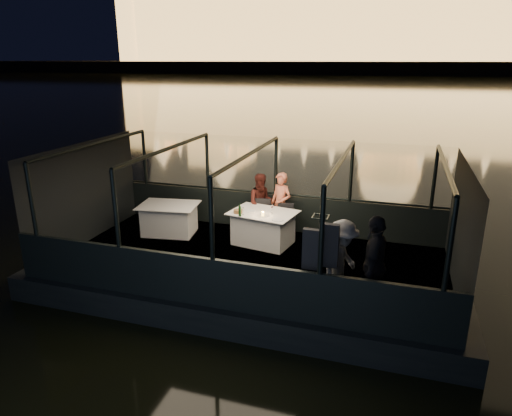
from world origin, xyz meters
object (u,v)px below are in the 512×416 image
(dining_table_aft, at_px, (169,218))
(chair_port_right, at_px, (284,221))
(person_man_maroon, at_px, (262,203))
(person_woman_coral, at_px, (281,205))
(chair_port_left, at_px, (260,218))
(passenger_dark, at_px, (374,265))
(wine_bottle, at_px, (240,210))
(coat_stand, at_px, (318,264))
(passenger_stripe, at_px, (341,260))
(dining_table_central, at_px, (263,228))

(dining_table_aft, distance_m, chair_port_right, 2.79)
(dining_table_aft, distance_m, person_man_maroon, 2.29)
(dining_table_aft, bearing_deg, person_man_maroon, 20.17)
(person_woman_coral, bearing_deg, chair_port_left, -124.61)
(chair_port_right, distance_m, passenger_dark, 3.56)
(dining_table_aft, relative_size, wine_bottle, 4.78)
(coat_stand, relative_size, passenger_dark, 1.03)
(person_man_maroon, height_order, wine_bottle, person_man_maroon)
(chair_port_right, bearing_deg, person_man_maroon, 148.15)
(chair_port_right, distance_m, person_man_maroon, 0.74)
(coat_stand, bearing_deg, person_woman_coral, 114.10)
(dining_table_aft, bearing_deg, chair_port_left, 13.28)
(coat_stand, height_order, wine_bottle, coat_stand)
(passenger_dark, bearing_deg, chair_port_right, -133.99)
(passenger_dark, bearing_deg, passenger_stripe, -87.57)
(coat_stand, relative_size, passenger_stripe, 1.13)
(dining_table_central, xyz_separation_m, dining_table_aft, (-2.37, -0.06, 0.00))
(wine_bottle, bearing_deg, passenger_dark, -31.94)
(chair_port_left, xyz_separation_m, wine_bottle, (-0.20, -0.87, 0.47))
(person_woman_coral, height_order, passenger_stripe, passenger_stripe)
(dining_table_central, xyz_separation_m, passenger_stripe, (2.05, -2.25, 0.47))
(dining_table_central, xyz_separation_m, chair_port_left, (-0.21, 0.45, 0.06))
(dining_table_central, bearing_deg, chair_port_left, 115.34)
(chair_port_left, xyz_separation_m, passenger_stripe, (2.27, -2.70, 0.40))
(chair_port_left, xyz_separation_m, passenger_dark, (2.81, -2.75, 0.40))
(chair_port_left, bearing_deg, person_woman_coral, 27.56)
(person_man_maroon, distance_m, passenger_stripe, 3.76)
(passenger_stripe, xyz_separation_m, wine_bottle, (-2.47, 1.83, 0.06))
(chair_port_left, distance_m, passenger_stripe, 3.55)
(passenger_stripe, bearing_deg, dining_table_aft, 80.57)
(coat_stand, relative_size, person_woman_coral, 1.15)
(dining_table_aft, height_order, wine_bottle, wine_bottle)
(chair_port_right, height_order, wine_bottle, wine_bottle)
(person_woman_coral, relative_size, passenger_dark, 0.89)
(dining_table_aft, relative_size, passenger_stripe, 0.89)
(chair_port_right, bearing_deg, chair_port_left, 171.67)
(coat_stand, bearing_deg, chair_port_left, 122.15)
(person_man_maroon, xyz_separation_m, wine_bottle, (-0.16, -1.14, 0.17))
(passenger_stripe, distance_m, passenger_dark, 0.55)
(person_man_maroon, bearing_deg, coat_stand, -83.50)
(person_man_maroon, bearing_deg, wine_bottle, -122.13)
(person_man_maroon, distance_m, passenger_dark, 4.15)
(chair_port_right, relative_size, wine_bottle, 2.82)
(dining_table_central, xyz_separation_m, coat_stand, (1.73, -2.64, 0.51))
(chair_port_left, xyz_separation_m, person_man_maroon, (-0.04, 0.27, 0.30))
(dining_table_aft, xyz_separation_m, chair_port_right, (2.74, 0.51, 0.06))
(person_man_maroon, bearing_deg, person_woman_coral, -24.00)
(dining_table_central, relative_size, passenger_stripe, 0.93)
(dining_table_central, height_order, chair_port_right, chair_port_right)
(coat_stand, bearing_deg, passenger_dark, 21.86)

